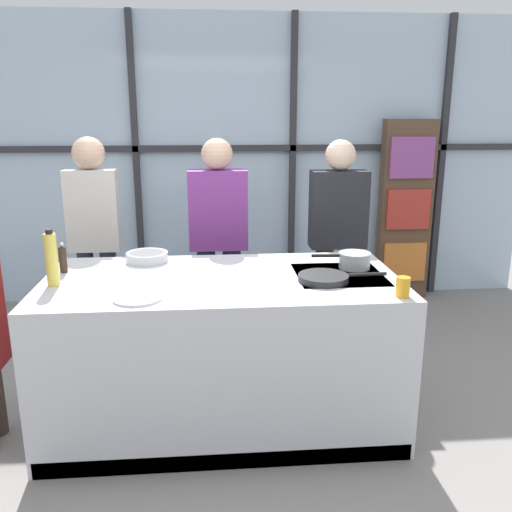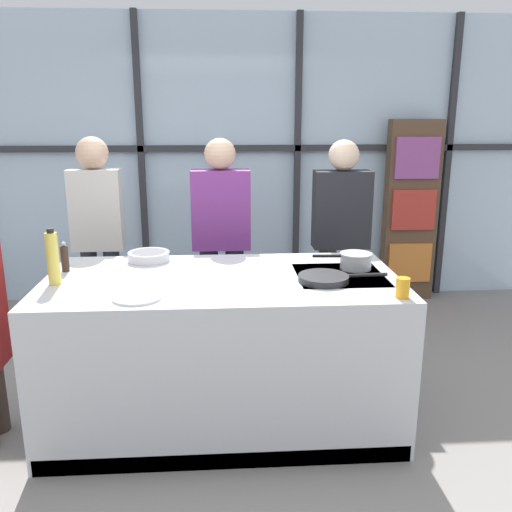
% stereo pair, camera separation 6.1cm
% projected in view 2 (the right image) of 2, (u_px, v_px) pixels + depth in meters
% --- Properties ---
extents(ground_plane, '(18.00, 18.00, 0.00)m').
position_uv_depth(ground_plane, '(224.00, 417.00, 3.46)').
color(ground_plane, gray).
extents(back_window_wall, '(6.40, 0.10, 2.80)m').
position_uv_depth(back_window_wall, '(220.00, 162.00, 5.38)').
color(back_window_wall, silver).
rests_on(back_window_wall, ground_plane).
extents(bookshelf, '(0.52, 0.19, 1.82)m').
position_uv_depth(bookshelf, '(410.00, 212.00, 5.46)').
color(bookshelf, brown).
rests_on(bookshelf, ground_plane).
extents(demo_island, '(2.10, 1.05, 0.94)m').
position_uv_depth(demo_island, '(223.00, 350.00, 3.34)').
color(demo_island, silver).
rests_on(demo_island, ground_plane).
extents(spectator_far_left, '(0.39, 0.24, 1.71)m').
position_uv_depth(spectator_far_left, '(98.00, 231.00, 4.16)').
color(spectator_far_left, '#232838').
rests_on(spectator_far_left, ground_plane).
extents(spectator_center_left, '(0.45, 0.24, 1.70)m').
position_uv_depth(spectator_center_left, '(221.00, 234.00, 4.23)').
color(spectator_center_left, '#232838').
rests_on(spectator_center_left, ground_plane).
extents(spectator_center_right, '(0.44, 0.24, 1.68)m').
position_uv_depth(spectator_center_right, '(340.00, 233.00, 4.29)').
color(spectator_center_right, '#47382D').
rests_on(spectator_center_right, ground_plane).
extents(frying_pan, '(0.53, 0.29, 0.04)m').
position_uv_depth(frying_pan, '(324.00, 278.00, 3.13)').
color(frying_pan, '#232326').
rests_on(frying_pan, demo_island).
extents(saucepan, '(0.37, 0.20, 0.10)m').
position_uv_depth(saucepan, '(355.00, 260.00, 3.38)').
color(saucepan, silver).
rests_on(saucepan, demo_island).
extents(white_plate, '(0.26, 0.26, 0.01)m').
position_uv_depth(white_plate, '(137.00, 297.00, 2.85)').
color(white_plate, white).
rests_on(white_plate, demo_island).
extents(mixing_bowl, '(0.27, 0.27, 0.06)m').
position_uv_depth(mixing_bowl, '(148.00, 256.00, 3.56)').
color(mixing_bowl, silver).
rests_on(mixing_bowl, demo_island).
extents(oil_bottle, '(0.07, 0.07, 0.32)m').
position_uv_depth(oil_bottle, '(52.00, 258.00, 3.05)').
color(oil_bottle, '#E0CC4C').
rests_on(oil_bottle, demo_island).
extents(pepper_grinder, '(0.05, 0.05, 0.19)m').
position_uv_depth(pepper_grinder, '(64.00, 258.00, 3.32)').
color(pepper_grinder, '#332319').
rests_on(pepper_grinder, demo_island).
extents(juice_glass_near, '(0.07, 0.07, 0.11)m').
position_uv_depth(juice_glass_near, '(402.00, 288.00, 2.85)').
color(juice_glass_near, orange).
rests_on(juice_glass_near, demo_island).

